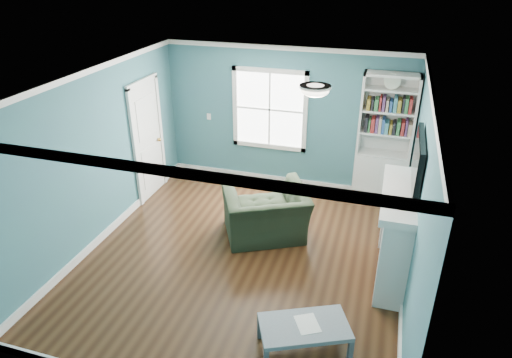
# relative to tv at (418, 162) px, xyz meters

# --- Properties ---
(floor) EXTENTS (5.00, 5.00, 0.00)m
(floor) POSITION_rel_tv_xyz_m (-2.20, -0.20, -1.72)
(floor) COLOR black
(floor) RESTS_ON ground
(room_walls) EXTENTS (5.00, 5.00, 5.00)m
(room_walls) POSITION_rel_tv_xyz_m (-2.20, -0.20, -0.14)
(room_walls) COLOR #377679
(room_walls) RESTS_ON ground
(trim) EXTENTS (4.50, 5.00, 2.60)m
(trim) POSITION_rel_tv_xyz_m (-2.20, -0.20, -0.49)
(trim) COLOR white
(trim) RESTS_ON ground
(window) EXTENTS (1.40, 0.06, 1.50)m
(window) POSITION_rel_tv_xyz_m (-2.50, 2.29, -0.27)
(window) COLOR white
(window) RESTS_ON room_walls
(bookshelf) EXTENTS (0.90, 0.35, 2.31)m
(bookshelf) POSITION_rel_tv_xyz_m (-0.43, 2.10, -0.80)
(bookshelf) COLOR silver
(bookshelf) RESTS_ON ground
(fireplace) EXTENTS (0.44, 1.58, 1.30)m
(fireplace) POSITION_rel_tv_xyz_m (-0.12, 0.00, -1.09)
(fireplace) COLOR black
(fireplace) RESTS_ON ground
(tv) EXTENTS (0.06, 1.10, 0.65)m
(tv) POSITION_rel_tv_xyz_m (0.00, 0.00, 0.00)
(tv) COLOR black
(tv) RESTS_ON fireplace
(door) EXTENTS (0.12, 0.98, 2.17)m
(door) POSITION_rel_tv_xyz_m (-4.42, 1.20, -0.65)
(door) COLOR silver
(door) RESTS_ON ground
(ceiling_fixture) EXTENTS (0.38, 0.38, 0.15)m
(ceiling_fixture) POSITION_rel_tv_xyz_m (-1.30, -0.10, 0.82)
(ceiling_fixture) COLOR white
(ceiling_fixture) RESTS_ON room_walls
(light_switch) EXTENTS (0.08, 0.01, 0.12)m
(light_switch) POSITION_rel_tv_xyz_m (-3.70, 2.28, -0.52)
(light_switch) COLOR white
(light_switch) RESTS_ON room_walls
(recliner) EXTENTS (1.47, 1.28, 1.08)m
(recliner) POSITION_rel_tv_xyz_m (-2.05, 0.42, -1.18)
(recliner) COLOR black
(recliner) RESTS_ON ground
(coffee_table) EXTENTS (1.11, 0.89, 0.36)m
(coffee_table) POSITION_rel_tv_xyz_m (-1.01, -1.67, -1.42)
(coffee_table) COLOR #464C54
(coffee_table) RESTS_ON ground
(paper_sheet) EXTENTS (0.35, 0.37, 0.00)m
(paper_sheet) POSITION_rel_tv_xyz_m (-0.98, -1.65, -1.37)
(paper_sheet) COLOR white
(paper_sheet) RESTS_ON coffee_table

